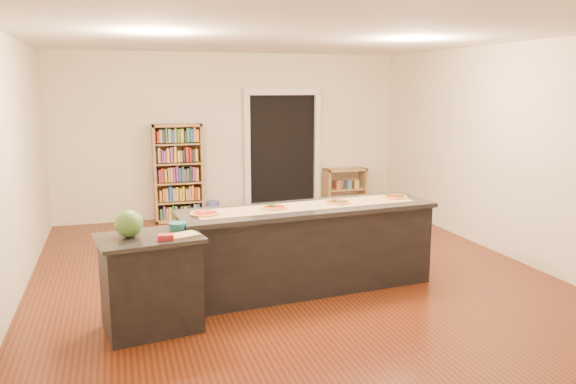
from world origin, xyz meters
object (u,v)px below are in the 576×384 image
object	(u,v)px
kitchen_island	(308,248)
bookshelf	(178,173)
low_shelf	(345,189)
watermelon	(129,223)
waste_bin	(213,211)
side_counter	(151,283)

from	to	relation	value
kitchen_island	bookshelf	size ratio (longest dim) A/B	1.76
low_shelf	watermelon	bearing A→B (deg)	-132.52
waste_bin	watermelon	size ratio (longest dim) A/B	1.34
side_counter	bookshelf	xyz separation A→B (m)	(0.73, 4.30, 0.36)
watermelon	waste_bin	bearing A→B (deg)	70.76
side_counter	waste_bin	world-z (taller)	side_counter
side_counter	waste_bin	distance (m)	4.32
kitchen_island	side_counter	bearing A→B (deg)	-166.15
bookshelf	watermelon	world-z (taller)	bookshelf
bookshelf	waste_bin	xyz separation A→B (m)	(0.53, -0.18, -0.65)
bookshelf	watermelon	xyz separation A→B (m)	(-0.90, -4.28, 0.21)
low_shelf	waste_bin	bearing A→B (deg)	-176.27
kitchen_island	watermelon	size ratio (longest dim) A/B	11.43
kitchen_island	bookshelf	world-z (taller)	bookshelf
waste_bin	side_counter	bearing A→B (deg)	-107.03
waste_bin	watermelon	bearing A→B (deg)	-109.24
bookshelf	watermelon	size ratio (longest dim) A/B	6.49
side_counter	low_shelf	bearing A→B (deg)	39.74
side_counter	low_shelf	xyz separation A→B (m)	(3.74, 4.28, -0.07)
kitchen_island	low_shelf	distance (m)	4.20
bookshelf	waste_bin	world-z (taller)	bookshelf
bookshelf	waste_bin	size ratio (longest dim) A/B	4.83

